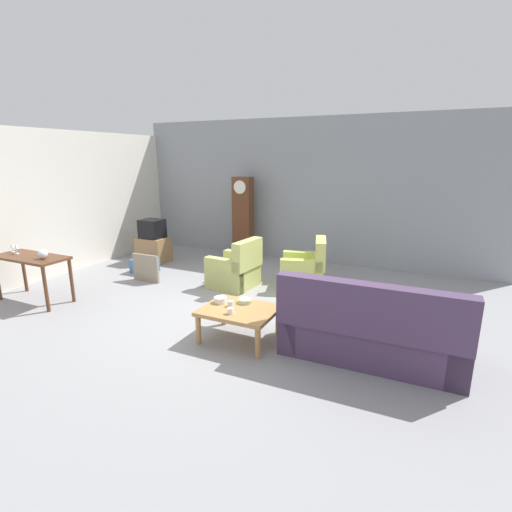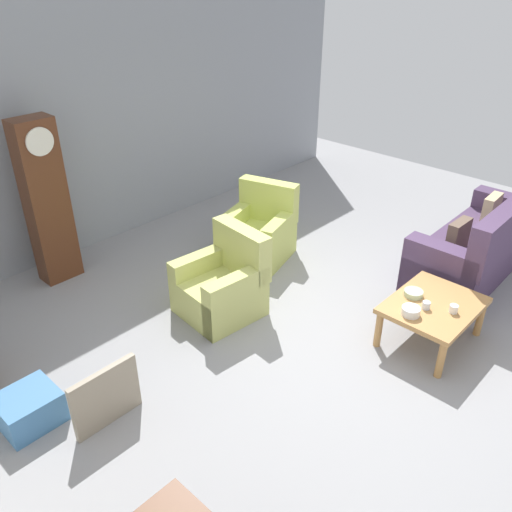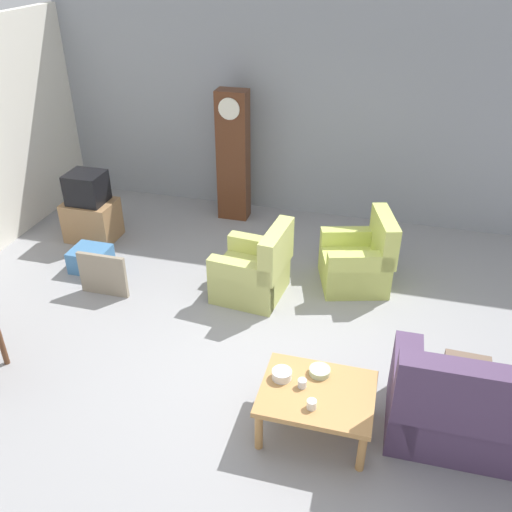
{
  "view_description": "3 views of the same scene",
  "coord_description": "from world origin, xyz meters",
  "px_view_note": "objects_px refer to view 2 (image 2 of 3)",
  "views": [
    {
      "loc": [
        2.73,
        -4.82,
        2.37
      ],
      "look_at": [
        0.15,
        0.62,
        0.79
      ],
      "focal_mm": 26.87,
      "sensor_mm": 36.0,
      "label": 1
    },
    {
      "loc": [
        -3.7,
        -2.33,
        3.35
      ],
      "look_at": [
        -0.26,
        0.91,
        0.67
      ],
      "focal_mm": 37.01,
      "sensor_mm": 36.0,
      "label": 2
    },
    {
      "loc": [
        0.9,
        -4.09,
        3.77
      ],
      "look_at": [
        -0.39,
        0.73,
        0.79
      ],
      "focal_mm": 38.43,
      "sensor_mm": 36.0,
      "label": 3
    }
  ],
  "objects_px": {
    "couch_floral": "(480,245)",
    "bowl_shallow_green": "(413,293)",
    "armchair_olive_near": "(223,287)",
    "cup_white_porcelain": "(454,309)",
    "coffee_table_wood": "(433,309)",
    "cup_blue_rimmed": "(426,305)",
    "framed_picture_leaning": "(106,397)",
    "bowl_white_stacked": "(411,311)",
    "storage_box_blue": "(29,409)",
    "armchair_olive_far": "(259,234)",
    "grandfather_clock": "(47,202)"
  },
  "relations": [
    {
      "from": "couch_floral",
      "to": "framed_picture_leaning",
      "type": "xyz_separation_m",
      "value": [
        -4.43,
        1.18,
        -0.08
      ]
    },
    {
      "from": "bowl_shallow_green",
      "to": "cup_blue_rimmed",
      "type": "bearing_deg",
      "value": -121.1
    },
    {
      "from": "coffee_table_wood",
      "to": "bowl_shallow_green",
      "type": "distance_m",
      "value": 0.24
    },
    {
      "from": "storage_box_blue",
      "to": "bowl_shallow_green",
      "type": "relative_size",
      "value": 2.5
    },
    {
      "from": "storage_box_blue",
      "to": "cup_white_porcelain",
      "type": "bearing_deg",
      "value": -32.71
    },
    {
      "from": "cup_white_porcelain",
      "to": "bowl_shallow_green",
      "type": "relative_size",
      "value": 0.43
    },
    {
      "from": "cup_blue_rimmed",
      "to": "bowl_shallow_green",
      "type": "distance_m",
      "value": 0.23
    },
    {
      "from": "couch_floral",
      "to": "armchair_olive_near",
      "type": "distance_m",
      "value": 3.16
    },
    {
      "from": "couch_floral",
      "to": "bowl_white_stacked",
      "type": "height_order",
      "value": "couch_floral"
    },
    {
      "from": "framed_picture_leaning",
      "to": "bowl_shallow_green",
      "type": "bearing_deg",
      "value": -23.16
    },
    {
      "from": "framed_picture_leaning",
      "to": "bowl_white_stacked",
      "type": "xyz_separation_m",
      "value": [
        2.46,
        -1.32,
        0.21
      ]
    },
    {
      "from": "armchair_olive_near",
      "to": "armchair_olive_far",
      "type": "height_order",
      "value": "same"
    },
    {
      "from": "coffee_table_wood",
      "to": "cup_blue_rimmed",
      "type": "bearing_deg",
      "value": 171.53
    },
    {
      "from": "couch_floral",
      "to": "bowl_white_stacked",
      "type": "relative_size",
      "value": 12.22
    },
    {
      "from": "grandfather_clock",
      "to": "bowl_shallow_green",
      "type": "relative_size",
      "value": 10.27
    },
    {
      "from": "coffee_table_wood",
      "to": "bowl_white_stacked",
      "type": "relative_size",
      "value": 5.55
    },
    {
      "from": "coffee_table_wood",
      "to": "bowl_shallow_green",
      "type": "relative_size",
      "value": 5.17
    },
    {
      "from": "armchair_olive_near",
      "to": "cup_blue_rimmed",
      "type": "xyz_separation_m",
      "value": [
        0.92,
        -1.84,
        0.17
      ]
    },
    {
      "from": "cup_white_porcelain",
      "to": "armchair_olive_far",
      "type": "bearing_deg",
      "value": 87.31
    },
    {
      "from": "coffee_table_wood",
      "to": "cup_white_porcelain",
      "type": "xyz_separation_m",
      "value": [
        -0.02,
        -0.2,
        0.1
      ]
    },
    {
      "from": "armchair_olive_far",
      "to": "grandfather_clock",
      "type": "height_order",
      "value": "grandfather_clock"
    },
    {
      "from": "cup_white_porcelain",
      "to": "coffee_table_wood",
      "type": "bearing_deg",
      "value": 85.26
    },
    {
      "from": "bowl_white_stacked",
      "to": "bowl_shallow_green",
      "type": "bearing_deg",
      "value": 24.27
    },
    {
      "from": "armchair_olive_far",
      "to": "coffee_table_wood",
      "type": "xyz_separation_m",
      "value": [
        -0.11,
        -2.41,
        0.07
      ]
    },
    {
      "from": "bowl_shallow_green",
      "to": "framed_picture_leaning",
      "type": "bearing_deg",
      "value": 156.84
    },
    {
      "from": "framed_picture_leaning",
      "to": "cup_blue_rimmed",
      "type": "height_order",
      "value": "framed_picture_leaning"
    },
    {
      "from": "coffee_table_wood",
      "to": "bowl_white_stacked",
      "type": "height_order",
      "value": "bowl_white_stacked"
    },
    {
      "from": "storage_box_blue",
      "to": "cup_blue_rimmed",
      "type": "bearing_deg",
      "value": -30.83
    },
    {
      "from": "coffee_table_wood",
      "to": "framed_picture_leaning",
      "type": "distance_m",
      "value": 3.12
    },
    {
      "from": "armchair_olive_far",
      "to": "bowl_shallow_green",
      "type": "xyz_separation_m",
      "value": [
        -0.12,
        -2.19,
        0.16
      ]
    },
    {
      "from": "bowl_white_stacked",
      "to": "grandfather_clock",
      "type": "bearing_deg",
      "value": 112.85
    },
    {
      "from": "armchair_olive_near",
      "to": "storage_box_blue",
      "type": "relative_size",
      "value": 1.98
    },
    {
      "from": "framed_picture_leaning",
      "to": "bowl_white_stacked",
      "type": "bearing_deg",
      "value": -28.26
    },
    {
      "from": "couch_floral",
      "to": "bowl_shallow_green",
      "type": "height_order",
      "value": "couch_floral"
    },
    {
      "from": "couch_floral",
      "to": "armchair_olive_near",
      "type": "relative_size",
      "value": 2.3
    },
    {
      "from": "cup_white_porcelain",
      "to": "framed_picture_leaning",
      "type": "bearing_deg",
      "value": 150.04
    },
    {
      "from": "armchair_olive_far",
      "to": "cup_white_porcelain",
      "type": "distance_m",
      "value": 2.61
    },
    {
      "from": "storage_box_blue",
      "to": "bowl_white_stacked",
      "type": "bearing_deg",
      "value": -31.64
    },
    {
      "from": "armchair_olive_far",
      "to": "framed_picture_leaning",
      "type": "relative_size",
      "value": 1.62
    },
    {
      "from": "grandfather_clock",
      "to": "bowl_white_stacked",
      "type": "relative_size",
      "value": 11.04
    },
    {
      "from": "framed_picture_leaning",
      "to": "bowl_shallow_green",
      "type": "distance_m",
      "value": 3.02
    },
    {
      "from": "couch_floral",
      "to": "bowl_white_stacked",
      "type": "xyz_separation_m",
      "value": [
        -1.97,
        -0.14,
        0.13
      ]
    },
    {
      "from": "bowl_shallow_green",
      "to": "armchair_olive_near",
      "type": "bearing_deg",
      "value": 122.37
    },
    {
      "from": "cup_blue_rimmed",
      "to": "bowl_shallow_green",
      "type": "xyz_separation_m",
      "value": [
        0.12,
        0.2,
        -0.01
      ]
    },
    {
      "from": "couch_floral",
      "to": "cup_white_porcelain",
      "type": "distance_m",
      "value": 1.72
    },
    {
      "from": "framed_picture_leaning",
      "to": "storage_box_blue",
      "type": "xyz_separation_m",
      "value": [
        -0.45,
        0.47,
        -0.12
      ]
    },
    {
      "from": "couch_floral",
      "to": "armchair_olive_near",
      "type": "height_order",
      "value": "couch_floral"
    },
    {
      "from": "armchair_olive_near",
      "to": "storage_box_blue",
      "type": "xyz_separation_m",
      "value": [
        -2.17,
        0.01,
        -0.16
      ]
    },
    {
      "from": "couch_floral",
      "to": "cup_blue_rimmed",
      "type": "height_order",
      "value": "couch_floral"
    },
    {
      "from": "cup_white_porcelain",
      "to": "bowl_shallow_green",
      "type": "xyz_separation_m",
      "value": [
        -0.0,
        0.41,
        -0.01
      ]
    }
  ]
}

